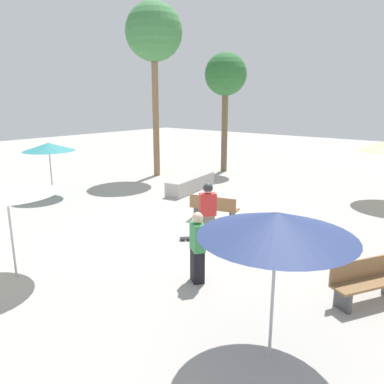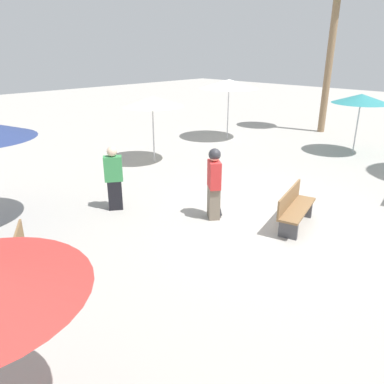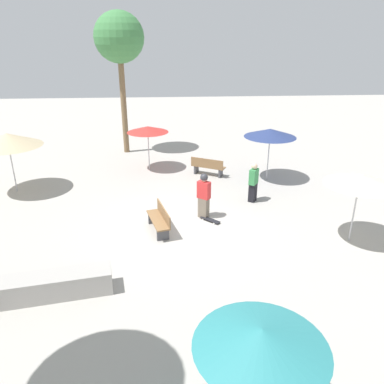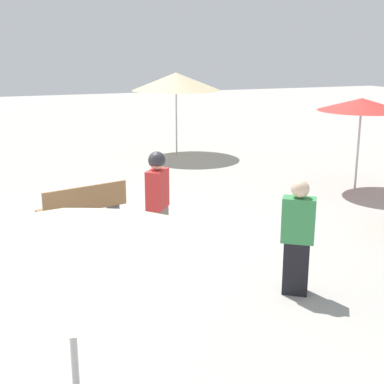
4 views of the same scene
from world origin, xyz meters
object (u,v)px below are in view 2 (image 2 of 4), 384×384
object	(u,v)px
skateboard	(216,209)
bystander_watching	(114,179)
shade_umbrella_cream	(152,101)
skater_main	(214,182)
bench_near	(9,263)
shade_umbrella_white	(229,84)
shade_umbrella_teal	(361,99)
bench_far	(295,208)

from	to	relation	value
skateboard	bystander_watching	world-z (taller)	bystander_watching
bystander_watching	shade_umbrella_cream	bearing A→B (deg)	-108.59
skater_main	bystander_watching	xyz separation A→B (m)	(2.08, 1.30, -0.11)
skateboard	bench_near	bearing A→B (deg)	128.61
bench_near	shade_umbrella_cream	bearing A→B (deg)	-29.62
bench_near	shade_umbrella_white	world-z (taller)	shade_umbrella_white
skateboard	shade_umbrella_white	xyz separation A→B (m)	(4.79, -6.24, 2.27)
skateboard	shade_umbrella_white	distance (m)	8.19
skater_main	bench_near	world-z (taller)	skater_main
skater_main	skateboard	size ratio (longest dim) A/B	2.34
skateboard	bystander_watching	xyz separation A→B (m)	(1.88, 1.63, 0.73)
shade_umbrella_teal	shade_umbrella_cream	xyz separation A→B (m)	(4.48, 6.03, 0.06)
bench_far	shade_umbrella_cream	distance (m)	6.39
bench_far	shade_umbrella_cream	bearing A→B (deg)	-114.69
shade_umbrella_teal	skateboard	bearing A→B (deg)	88.77
shade_umbrella_teal	shade_umbrella_white	world-z (taller)	shade_umbrella_white
bench_far	shade_umbrella_teal	distance (m)	7.44
skateboard	shade_umbrella_teal	bearing A→B (deg)	-47.30
shade_umbrella_teal	shade_umbrella_cream	distance (m)	7.51
bench_near	bystander_watching	xyz separation A→B (m)	(1.44, -3.09, 0.37)
skateboard	bench_near	xyz separation A→B (m)	(0.44, 4.73, 0.37)
bench_near	shade_umbrella_cream	size ratio (longest dim) A/B	0.72
skater_main	shade_umbrella_white	distance (m)	8.38
shade_umbrella_teal	bystander_watching	distance (m)	9.62
skateboard	shade_umbrella_white	bearing A→B (deg)	-8.54
bench_near	shade_umbrella_teal	xyz separation A→B (m)	(-0.60, -12.41, 1.60)
shade_umbrella_teal	shade_umbrella_white	size ratio (longest dim) A/B	0.87
skater_main	skateboard	distance (m)	0.93
skateboard	shade_umbrella_teal	world-z (taller)	shade_umbrella_teal
shade_umbrella_white	bench_near	bearing A→B (deg)	111.66
shade_umbrella_white	shade_umbrella_cream	bearing A→B (deg)	96.01
bench_far	skater_main	bearing A→B (deg)	-73.96
shade_umbrella_white	shade_umbrella_teal	bearing A→B (deg)	-163.72
shade_umbrella_white	skateboard	bearing A→B (deg)	127.54
shade_umbrella_white	skater_main	bearing A→B (deg)	127.19
shade_umbrella_teal	skater_main	bearing A→B (deg)	90.22
shade_umbrella_white	bench_far	bearing A→B (deg)	139.27
shade_umbrella_cream	skater_main	bearing A→B (deg)	156.09
skater_main	shade_umbrella_cream	bearing A→B (deg)	13.86
skater_main	shade_umbrella_teal	distance (m)	8.10
shade_umbrella_cream	skateboard	bearing A→B (deg)	158.94
skateboard	bench_far	world-z (taller)	bench_far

